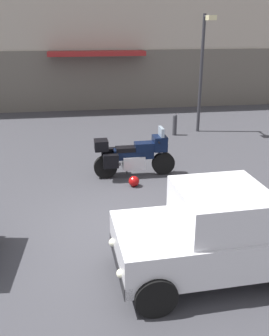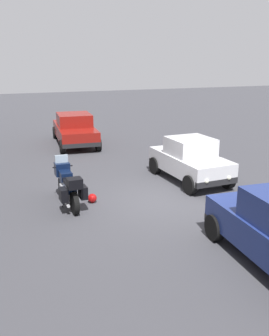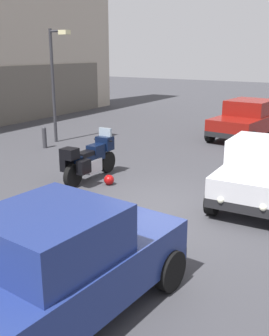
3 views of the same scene
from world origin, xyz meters
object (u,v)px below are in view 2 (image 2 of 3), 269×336
motorcycle (68,185)px  car_sedan_far (75,129)px  helmet (92,198)px  car_compact_side (190,160)px

motorcycle → car_sedan_far: (8.14, -2.05, 0.16)m
motorcycle → helmet: size_ratio=8.08×
motorcycle → car_sedan_far: car_sedan_far is taller
car_sedan_far → car_compact_side: same height
car_sedan_far → car_compact_side: 7.80m
helmet → car_sedan_far: bearing=-9.3°
motorcycle → car_compact_side: size_ratio=0.64×
car_sedan_far → motorcycle: bearing=170.7°
helmet → car_sedan_far: 8.36m
motorcycle → helmet: (-0.09, -0.70, -0.48)m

